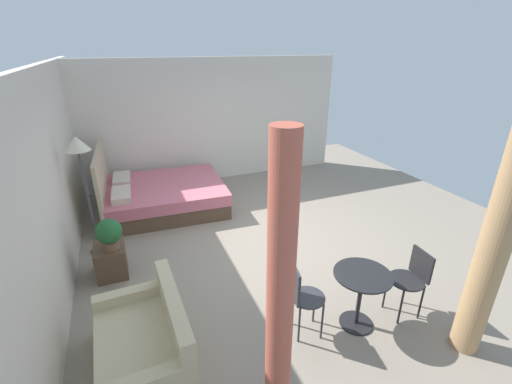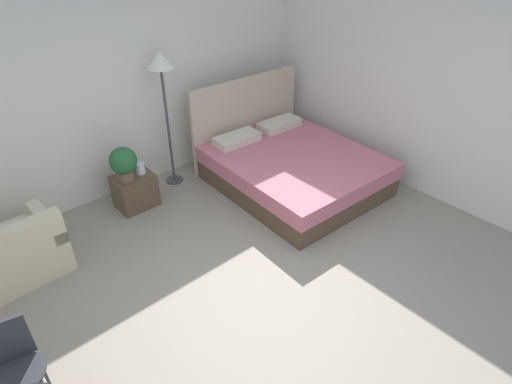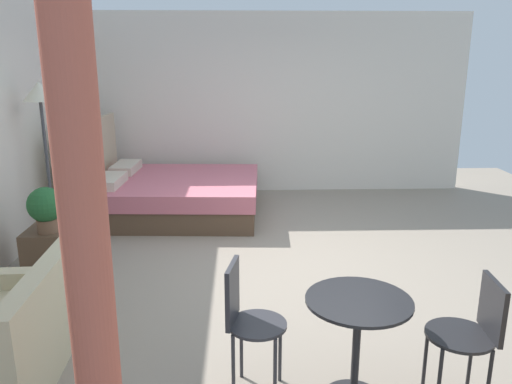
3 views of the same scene
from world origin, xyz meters
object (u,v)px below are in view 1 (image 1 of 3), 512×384
(bed, at_px, (162,195))
(potted_plant, at_px, (109,233))
(couch, at_px, (147,344))
(cafe_chair_near_couch, at_px, (412,276))
(vase, at_px, (109,238))
(cafe_chair_near_window, at_px, (302,294))
(balcony_table, at_px, (361,290))
(floor_lamp, at_px, (79,153))
(nightstand, at_px, (111,260))

(bed, relative_size, potted_plant, 5.14)
(couch, distance_m, cafe_chair_near_couch, 3.06)
(potted_plant, relative_size, vase, 3.12)
(couch, xyz_separation_m, cafe_chair_near_window, (-0.20, -1.65, 0.29))
(balcony_table, bearing_deg, floor_lamp, 45.32)
(cafe_chair_near_window, bearing_deg, couch, 82.97)
(balcony_table, distance_m, cafe_chair_near_couch, 0.70)
(cafe_chair_near_couch, bearing_deg, vase, 55.54)
(bed, relative_size, balcony_table, 3.28)
(potted_plant, distance_m, balcony_table, 3.30)
(balcony_table, relative_size, cafe_chair_near_window, 0.80)
(floor_lamp, relative_size, balcony_table, 2.62)
(nightstand, distance_m, floor_lamp, 1.58)
(potted_plant, bearing_deg, cafe_chair_near_window, -134.27)
(nightstand, bearing_deg, couch, -169.78)
(floor_lamp, bearing_deg, bed, -43.98)
(potted_plant, bearing_deg, bed, -24.43)
(nightstand, bearing_deg, cafe_chair_near_window, -135.05)
(couch, height_order, vase, couch)
(vase, bearing_deg, nightstand, 172.31)
(floor_lamp, distance_m, cafe_chair_near_couch, 4.70)
(floor_lamp, bearing_deg, balcony_table, -134.68)
(nightstand, bearing_deg, vase, -7.69)
(bed, xyz_separation_m, nightstand, (-1.94, 0.97, -0.06))
(balcony_table, distance_m, cafe_chair_near_window, 0.70)
(bed, relative_size, vase, 16.05)
(potted_plant, bearing_deg, vase, 8.28)
(nightstand, height_order, cafe_chair_near_couch, cafe_chair_near_couch)
(vase, xyz_separation_m, cafe_chair_near_window, (-2.09, -1.95, 0.02))
(couch, xyz_separation_m, nightstand, (1.77, 0.32, -0.03))
(potted_plant, height_order, vase, potted_plant)
(bed, relative_size, couch, 1.72)
(potted_plant, xyz_separation_m, balcony_table, (-2.01, -2.60, -0.21))
(vase, height_order, cafe_chair_near_window, cafe_chair_near_window)
(couch, height_order, cafe_chair_near_window, cafe_chair_near_window)
(vase, height_order, floor_lamp, floor_lamp)
(nightstand, relative_size, floor_lamp, 0.27)
(nightstand, height_order, potted_plant, potted_plant)
(couch, bearing_deg, vase, 9.11)
(cafe_chair_near_couch, bearing_deg, bed, 30.06)
(nightstand, xyz_separation_m, vase, (0.12, -0.02, 0.30))
(potted_plant, distance_m, floor_lamp, 1.25)
(bed, xyz_separation_m, cafe_chair_near_window, (-3.91, -1.00, 0.26))
(cafe_chair_near_window, bearing_deg, potted_plant, 45.73)
(vase, distance_m, cafe_chair_near_couch, 4.04)
(cafe_chair_near_window, bearing_deg, floor_lamp, 38.95)
(bed, distance_m, cafe_chair_near_couch, 4.74)
(bed, height_order, cafe_chair_near_couch, bed)
(vase, xyz_separation_m, cafe_chair_near_couch, (-2.28, -3.33, 0.01))
(cafe_chair_near_window, bearing_deg, bed, 14.31)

